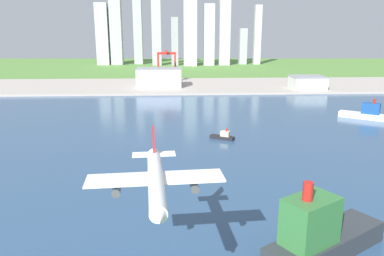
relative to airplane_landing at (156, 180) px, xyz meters
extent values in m
plane|color=#55863A|center=(30.73, 206.15, -33.11)|extent=(2400.00, 2400.00, 0.00)
cube|color=#2D4C70|center=(30.73, 146.15, -33.03)|extent=(840.00, 360.00, 0.15)
cube|color=#ACA297|center=(30.73, 396.15, -31.86)|extent=(840.00, 140.00, 2.50)
cylinder|color=white|center=(-0.02, 0.20, 0.13)|extent=(6.79, 38.53, 3.87)
cone|color=white|center=(1.57, -20.46, 0.13)|extent=(3.99, 4.53, 3.68)
cube|color=white|center=(-0.16, 2.12, -0.45)|extent=(35.46, 11.08, 0.50)
cube|color=red|center=(-1.33, 17.41, 4.39)|extent=(0.85, 4.63, 9.30)
cube|color=white|center=(-1.33, 17.41, 0.90)|extent=(12.86, 5.17, 0.36)
cylinder|color=#4C4F54|center=(9.67, 1.72, -2.58)|extent=(2.53, 5.52, 2.13)
cylinder|color=#4C4F54|center=(-9.82, 0.22, -2.58)|extent=(2.53, 5.52, 2.13)
cube|color=black|center=(35.84, 148.53, -31.80)|extent=(16.18, 11.62, 2.32)
cube|color=beige|center=(37.78, 147.44, -28.90)|extent=(6.83, 5.97, 3.49)
cylinder|color=red|center=(38.48, 147.05, -26.23)|extent=(1.03, 1.03, 1.85)
cube|color=white|center=(158.62, 204.05, -30.72)|extent=(35.18, 28.72, 4.47)
cube|color=#19478C|center=(162.92, 200.97, -24.09)|extent=(15.15, 13.80, 8.80)
cylinder|color=red|center=(164.42, 199.89, -17.91)|extent=(2.13, 2.13, 3.57)
cube|color=#2D3338|center=(52.18, 16.11, -29.47)|extent=(45.06, 34.30, 6.98)
cube|color=#337238|center=(44.71, 11.50, -18.70)|extent=(19.34, 17.41, 14.56)
cylinder|color=red|center=(42.78, 10.32, -8.62)|extent=(2.97, 2.97, 5.58)
cube|color=red|center=(-16.95, 424.91, -12.17)|extent=(2.20, 2.20, 36.88)
cube|color=red|center=(6.12, 424.91, -12.17)|extent=(2.20, 2.20, 36.88)
cube|color=red|center=(-16.95, 432.91, -12.17)|extent=(2.20, 2.20, 36.88)
cube|color=red|center=(6.12, 432.91, -12.17)|extent=(2.20, 2.20, 36.88)
cube|color=red|center=(-5.42, 428.91, 7.68)|extent=(25.47, 10.00, 2.80)
cube|color=red|center=(-5.42, 419.26, 10.48)|extent=(2.60, 38.60, 2.60)
cube|color=silver|center=(-14.15, 379.03, -19.63)|extent=(54.31, 32.71, 21.95)
cube|color=gray|center=(-14.15, 379.03, -8.06)|extent=(55.40, 33.36, 1.20)
cube|color=silver|center=(164.38, 353.43, -23.56)|extent=(38.01, 33.10, 14.10)
cube|color=gray|center=(164.38, 353.43, -15.91)|extent=(38.77, 33.76, 1.20)
cube|color=#B3B1BA|center=(-146.61, 738.13, 30.81)|extent=(25.75, 24.88, 127.83)
cube|color=#A7AAAB|center=(-118.07, 740.93, 37.03)|extent=(24.07, 23.80, 140.27)
cube|color=#A3A1A8|center=(-73.28, 755.27, 46.42)|extent=(18.37, 17.02, 159.05)
cube|color=#A6A7A9|center=(-31.47, 720.93, 39.35)|extent=(19.28, 15.51, 144.92)
cube|color=#94929B|center=(6.40, 722.66, 16.28)|extent=(14.41, 14.96, 98.77)
cube|color=#B4B9B5|center=(38.32, 703.72, 44.96)|extent=(26.82, 24.09, 156.14)
cube|color=#B6B7C3|center=(78.28, 717.56, 29.38)|extent=(21.61, 26.92, 124.97)
cube|color=#B2B1B4|center=(111.33, 717.21, 46.28)|extent=(22.32, 17.29, 158.77)
cube|color=#A5ABAF|center=(155.22, 742.56, 5.07)|extent=(15.87, 19.98, 76.36)
cube|color=#BDBCBF|center=(185.28, 736.70, 29.19)|extent=(14.20, 14.11, 124.59)
camera|label=1|loc=(4.96, -87.09, 35.64)|focal=34.96mm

